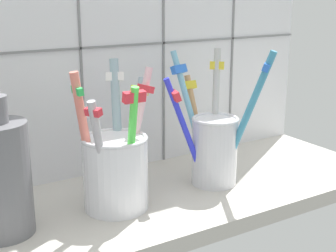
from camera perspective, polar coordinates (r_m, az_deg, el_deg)
name	(u,v)px	position (r cm, az deg, el deg)	size (l,w,h in cm)	color
counter_slab	(165,199)	(64.11, -0.32, -8.61)	(64.00, 22.00, 2.00)	#BCB7AD
tile_wall_back	(120,26)	(69.10, -5.65, 11.57)	(64.00, 2.20, 45.00)	white
toothbrush_cup_left	(116,166)	(58.09, -6.15, -4.70)	(11.22, 10.29, 17.32)	white
toothbrush_cup_right	(214,144)	(65.29, 5.38, -2.12)	(12.21, 13.48, 18.35)	silver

